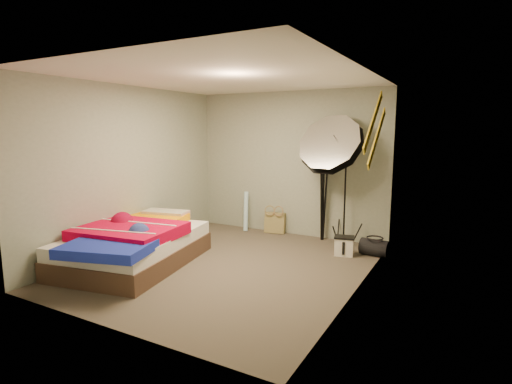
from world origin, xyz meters
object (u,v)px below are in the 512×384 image
Objects in this scene: tote_bag at (275,223)px; duffel_bag at (374,247)px; bed at (134,243)px; camera_tripod at (323,198)px; camera_case at (344,247)px; wrapping_roll at (246,211)px; photo_umbrella at (332,147)px.

tote_bag is 1.93m from duffel_bag.
bed is 3.09m from camera_tripod.
camera_case is 0.21× the size of camera_tripod.
camera_case is at bearing -34.27° from tote_bag.
wrapping_roll is 2.40m from bed.
camera_case is at bearing -147.91° from duffel_bag.
camera_tripod reaches higher than tote_bag.
camera_case is 1.55m from photo_umbrella.
tote_bag is at bearing 171.27° from duffel_bag.
wrapping_roll is 1.78× the size of duffel_bag.
camera_case is at bearing -49.08° from camera_tripod.
bed is at bearing -99.95° from wrapping_roll.
duffel_bag is (2.42, -0.39, -0.24)m from wrapping_roll.
tote_bag is 0.51× the size of wrapping_roll.
duffel_bag is 1.22m from camera_tripod.
wrapping_roll is 2.06m from photo_umbrella.
tote_bag is 0.17× the size of photo_umbrella.
photo_umbrella reaches higher than bed.
wrapping_roll is 0.58× the size of camera_tripod.
wrapping_roll reaches higher than bed.
camera_case is at bearing -50.25° from photo_umbrella.
photo_umbrella reaches higher than camera_tripod.
tote_bag is 1.05m from camera_tripod.
tote_bag is 0.30× the size of camera_tripod.
wrapping_roll is at bearing 174.78° from photo_umbrella.
duffel_bag is 1.66m from photo_umbrella.
photo_umbrella is (-0.77, 0.24, 1.46)m from duffel_bag.
camera_tripod is at bearing 2.58° from wrapping_roll.
camera_tripod reaches higher than duffel_bag.
camera_tripod reaches higher than wrapping_roll.
wrapping_roll is 1.50m from camera_tripod.
photo_umbrella is 0.91m from camera_tripod.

